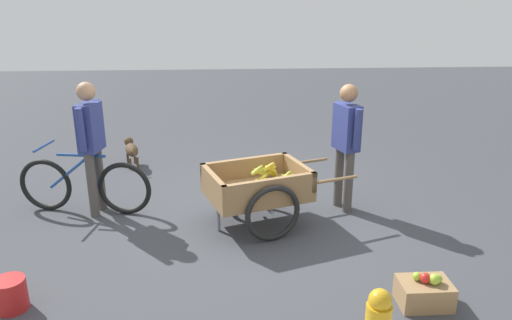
{
  "coord_description": "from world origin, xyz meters",
  "views": [
    {
      "loc": [
        0.33,
        5.4,
        2.57
      ],
      "look_at": [
        -0.0,
        0.07,
        0.75
      ],
      "focal_mm": 34.79,
      "sensor_mm": 36.0,
      "label": 1
    }
  ],
  "objects_px": {
    "fruit_cart": "(258,189)",
    "dog": "(131,149)",
    "apple_crate": "(424,292)",
    "bicycle": "(84,185)",
    "cyclist_person": "(91,137)",
    "vendor_person": "(346,137)",
    "plastic_bucket": "(11,294)"
  },
  "relations": [
    {
      "from": "vendor_person",
      "to": "dog",
      "type": "relative_size",
      "value": 2.41
    },
    {
      "from": "vendor_person",
      "to": "apple_crate",
      "type": "relative_size",
      "value": 3.54
    },
    {
      "from": "plastic_bucket",
      "to": "apple_crate",
      "type": "height_order",
      "value": "apple_crate"
    },
    {
      "from": "bicycle",
      "to": "apple_crate",
      "type": "bearing_deg",
      "value": 147.98
    },
    {
      "from": "vendor_person",
      "to": "apple_crate",
      "type": "height_order",
      "value": "vendor_person"
    },
    {
      "from": "vendor_person",
      "to": "cyclist_person",
      "type": "distance_m",
      "value": 3.0
    },
    {
      "from": "fruit_cart",
      "to": "vendor_person",
      "type": "height_order",
      "value": "vendor_person"
    },
    {
      "from": "fruit_cart",
      "to": "cyclist_person",
      "type": "distance_m",
      "value": 2.04
    },
    {
      "from": "plastic_bucket",
      "to": "apple_crate",
      "type": "bearing_deg",
      "value": 177.41
    },
    {
      "from": "fruit_cart",
      "to": "plastic_bucket",
      "type": "xyz_separation_m",
      "value": [
        2.2,
        1.51,
        -0.29
      ]
    },
    {
      "from": "vendor_person",
      "to": "cyclist_person",
      "type": "relative_size",
      "value": 0.97
    },
    {
      "from": "bicycle",
      "to": "apple_crate",
      "type": "xyz_separation_m",
      "value": [
        -3.4,
        2.12,
        -0.23
      ]
    },
    {
      "from": "apple_crate",
      "to": "plastic_bucket",
      "type": "bearing_deg",
      "value": -2.59
    },
    {
      "from": "plastic_bucket",
      "to": "fruit_cart",
      "type": "bearing_deg",
      "value": -145.6
    },
    {
      "from": "fruit_cart",
      "to": "apple_crate",
      "type": "relative_size",
      "value": 4.11
    },
    {
      "from": "dog",
      "to": "apple_crate",
      "type": "relative_size",
      "value": 1.47
    },
    {
      "from": "apple_crate",
      "to": "cyclist_person",
      "type": "bearing_deg",
      "value": -32.85
    },
    {
      "from": "apple_crate",
      "to": "fruit_cart",
      "type": "bearing_deg",
      "value": -51.5
    },
    {
      "from": "fruit_cart",
      "to": "plastic_bucket",
      "type": "distance_m",
      "value": 2.68
    },
    {
      "from": "fruit_cart",
      "to": "cyclist_person",
      "type": "relative_size",
      "value": 1.13
    },
    {
      "from": "cyclist_person",
      "to": "vendor_person",
      "type": "bearing_deg",
      "value": 178.74
    },
    {
      "from": "cyclist_person",
      "to": "plastic_bucket",
      "type": "relative_size",
      "value": 5.69
    },
    {
      "from": "vendor_person",
      "to": "apple_crate",
      "type": "xyz_separation_m",
      "value": [
        -0.25,
        2.03,
        -0.81
      ]
    },
    {
      "from": "cyclist_person",
      "to": "apple_crate",
      "type": "bearing_deg",
      "value": 147.15
    },
    {
      "from": "vendor_person",
      "to": "dog",
      "type": "xyz_separation_m",
      "value": [
        2.89,
        -1.77,
        -0.66
      ]
    },
    {
      "from": "fruit_cart",
      "to": "dog",
      "type": "bearing_deg",
      "value": -49.8
    },
    {
      "from": "bicycle",
      "to": "cyclist_person",
      "type": "distance_m",
      "value": 0.63
    },
    {
      "from": "fruit_cart",
      "to": "dog",
      "type": "xyz_separation_m",
      "value": [
        1.81,
        -2.14,
        -0.16
      ]
    },
    {
      "from": "cyclist_person",
      "to": "apple_crate",
      "type": "relative_size",
      "value": 3.65
    },
    {
      "from": "bicycle",
      "to": "plastic_bucket",
      "type": "xyz_separation_m",
      "value": [
        0.13,
        1.97,
        -0.21
      ]
    },
    {
      "from": "vendor_person",
      "to": "bicycle",
      "type": "relative_size",
      "value": 0.95
    },
    {
      "from": "bicycle",
      "to": "apple_crate",
      "type": "height_order",
      "value": "bicycle"
    }
  ]
}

